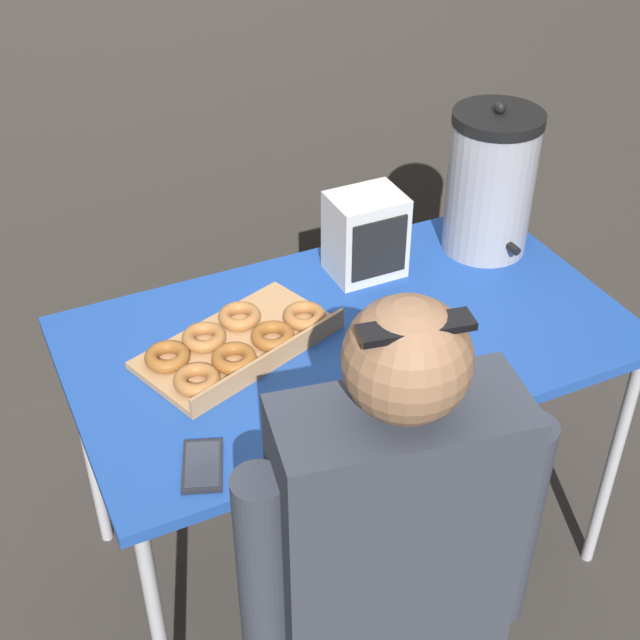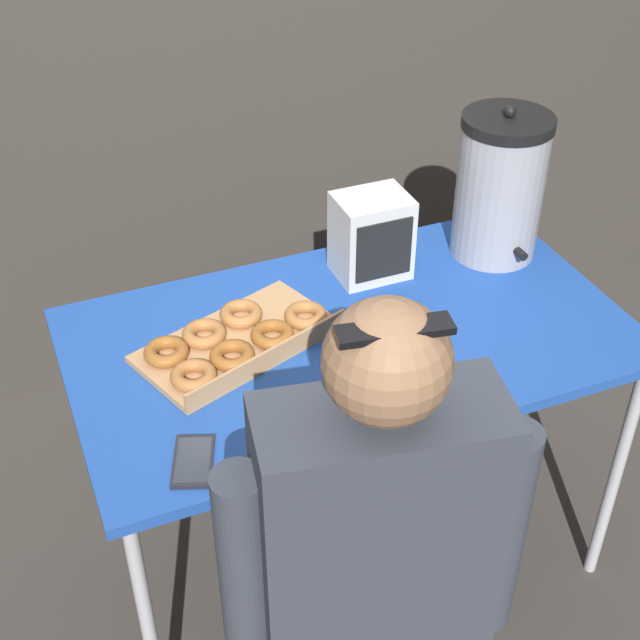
% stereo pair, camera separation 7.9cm
% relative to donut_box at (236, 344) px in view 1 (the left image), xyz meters
% --- Properties ---
extents(ground_plane, '(12.00, 12.00, 0.00)m').
position_rel_donut_box_xyz_m(ground_plane, '(0.26, -0.05, -0.79)').
color(ground_plane, '#3D3833').
extents(folding_table, '(1.29, 0.74, 0.77)m').
position_rel_donut_box_xyz_m(folding_table, '(0.26, -0.05, -0.07)').
color(folding_table, '#1E479E').
rests_on(folding_table, ground).
extents(donut_box, '(0.50, 0.38, 0.05)m').
position_rel_donut_box_xyz_m(donut_box, '(0.00, 0.00, 0.00)').
color(donut_box, tan).
rests_on(donut_box, folding_table).
extents(coffee_urn, '(0.23, 0.26, 0.41)m').
position_rel_donut_box_xyz_m(coffee_urn, '(0.76, 0.14, 0.17)').
color(coffee_urn, '#939399').
rests_on(coffee_urn, folding_table).
extents(cell_phone, '(0.12, 0.16, 0.01)m').
position_rel_donut_box_xyz_m(cell_phone, '(-0.19, -0.31, -0.02)').
color(cell_phone, black).
rests_on(cell_phone, folding_table).
extents(space_heater, '(0.18, 0.15, 0.22)m').
position_rel_donut_box_xyz_m(space_heater, '(0.42, 0.17, 0.09)').
color(space_heater, silver).
rests_on(space_heater, folding_table).
extents(person_seated, '(0.55, 0.28, 1.30)m').
position_rel_donut_box_xyz_m(person_seated, '(0.05, -0.65, -0.17)').
color(person_seated, '#33332D').
rests_on(person_seated, ground).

